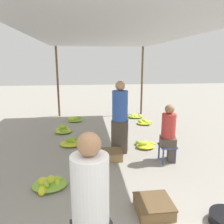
{
  "coord_description": "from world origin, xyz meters",
  "views": [
    {
      "loc": [
        -0.63,
        -1.02,
        2.14
      ],
      "look_at": [
        0.0,
        4.09,
        0.96
      ],
      "focal_mm": 35.0,
      "sensor_mm": 36.0,
      "label": 1
    }
  ],
  "objects_px": {
    "crate_near": "(112,155)",
    "banana_pile_right_2": "(135,116)",
    "vendor_seated": "(169,133)",
    "shopper_walking_mid": "(120,116)",
    "vendor_foreground": "(91,213)",
    "banana_pile_left_0": "(50,183)",
    "banana_pile_left_3": "(71,142)",
    "banana_pile_right_0": "(145,145)",
    "crate_mid": "(154,206)",
    "banana_pile_left_1": "(75,120)",
    "stool": "(167,148)",
    "banana_pile_right_1": "(145,122)",
    "banana_pile_left_2": "(63,130)"
  },
  "relations": [
    {
      "from": "banana_pile_left_0",
      "to": "banana_pile_right_0",
      "type": "relative_size",
      "value": 1.08
    },
    {
      "from": "vendor_foreground",
      "to": "stool",
      "type": "xyz_separation_m",
      "value": [
        1.73,
        2.57,
        -0.52
      ]
    },
    {
      "from": "stool",
      "to": "banana_pile_right_0",
      "type": "bearing_deg",
      "value": 107.78
    },
    {
      "from": "banana_pile_right_0",
      "to": "shopper_walking_mid",
      "type": "bearing_deg",
      "value": -164.22
    },
    {
      "from": "crate_near",
      "to": "shopper_walking_mid",
      "type": "relative_size",
      "value": 0.26
    },
    {
      "from": "vendor_foreground",
      "to": "banana_pile_right_1",
      "type": "bearing_deg",
      "value": 69.68
    },
    {
      "from": "vendor_seated",
      "to": "shopper_walking_mid",
      "type": "height_order",
      "value": "shopper_walking_mid"
    },
    {
      "from": "banana_pile_left_2",
      "to": "banana_pile_left_3",
      "type": "distance_m",
      "value": 1.13
    },
    {
      "from": "vendor_foreground",
      "to": "banana_pile_left_0",
      "type": "distance_m",
      "value": 2.08
    },
    {
      "from": "banana_pile_right_0",
      "to": "banana_pile_left_2",
      "type": "bearing_deg",
      "value": 146.08
    },
    {
      "from": "banana_pile_right_2",
      "to": "crate_near",
      "type": "xyz_separation_m",
      "value": [
        -1.36,
        -3.6,
        0.04
      ]
    },
    {
      "from": "vendor_seated",
      "to": "banana_pile_left_3",
      "type": "relative_size",
      "value": 2.31
    },
    {
      "from": "banana_pile_right_0",
      "to": "shopper_walking_mid",
      "type": "height_order",
      "value": "shopper_walking_mid"
    },
    {
      "from": "banana_pile_right_0",
      "to": "crate_mid",
      "type": "distance_m",
      "value": 2.49
    },
    {
      "from": "banana_pile_left_2",
      "to": "crate_near",
      "type": "height_order",
      "value": "banana_pile_left_2"
    },
    {
      "from": "vendor_seated",
      "to": "crate_near",
      "type": "relative_size",
      "value": 2.87
    },
    {
      "from": "vendor_seated",
      "to": "banana_pile_left_3",
      "type": "xyz_separation_m",
      "value": [
        -2.17,
        1.21,
        -0.58
      ]
    },
    {
      "from": "banana_pile_left_2",
      "to": "crate_near",
      "type": "bearing_deg",
      "value": -58.21
    },
    {
      "from": "banana_pile_left_1",
      "to": "crate_near",
      "type": "distance_m",
      "value": 3.46
    },
    {
      "from": "vendor_seated",
      "to": "shopper_walking_mid",
      "type": "bearing_deg",
      "value": 147.12
    },
    {
      "from": "stool",
      "to": "banana_pile_right_2",
      "type": "height_order",
      "value": "stool"
    },
    {
      "from": "banana_pile_right_1",
      "to": "crate_near",
      "type": "height_order",
      "value": "crate_near"
    },
    {
      "from": "banana_pile_right_0",
      "to": "banana_pile_left_0",
      "type": "bearing_deg",
      "value": -143.63
    },
    {
      "from": "banana_pile_right_2",
      "to": "banana_pile_right_1",
      "type": "bearing_deg",
      "value": -82.91
    },
    {
      "from": "banana_pile_right_0",
      "to": "banana_pile_right_1",
      "type": "height_order",
      "value": "banana_pile_right_0"
    },
    {
      "from": "banana_pile_left_2",
      "to": "banana_pile_right_0",
      "type": "bearing_deg",
      "value": -33.92
    },
    {
      "from": "banana_pile_right_0",
      "to": "vendor_seated",
      "type": "bearing_deg",
      "value": -71.04
    },
    {
      "from": "banana_pile_left_2",
      "to": "shopper_walking_mid",
      "type": "distance_m",
      "value": 2.39
    },
    {
      "from": "stool",
      "to": "banana_pile_left_0",
      "type": "relative_size",
      "value": 0.62
    },
    {
      "from": "banana_pile_right_0",
      "to": "shopper_walking_mid",
      "type": "distance_m",
      "value": 1.09
    },
    {
      "from": "vendor_seated",
      "to": "banana_pile_left_0",
      "type": "xyz_separation_m",
      "value": [
        -2.43,
        -0.76,
        -0.58
      ]
    },
    {
      "from": "banana_pile_left_0",
      "to": "banana_pile_right_1",
      "type": "height_order",
      "value": "banana_pile_left_0"
    },
    {
      "from": "banana_pile_left_3",
      "to": "banana_pile_right_0",
      "type": "height_order",
      "value": "banana_pile_left_3"
    },
    {
      "from": "banana_pile_right_0",
      "to": "banana_pile_right_1",
      "type": "relative_size",
      "value": 1.06
    },
    {
      "from": "vendor_seated",
      "to": "banana_pile_right_1",
      "type": "distance_m",
      "value": 2.97
    },
    {
      "from": "stool",
      "to": "banana_pile_left_1",
      "type": "bearing_deg",
      "value": 121.26
    },
    {
      "from": "banana_pile_left_2",
      "to": "banana_pile_right_0",
      "type": "xyz_separation_m",
      "value": [
        2.19,
        -1.47,
        -0.01
      ]
    },
    {
      "from": "banana_pile_left_3",
      "to": "crate_near",
      "type": "height_order",
      "value": "banana_pile_left_3"
    },
    {
      "from": "banana_pile_left_0",
      "to": "crate_near",
      "type": "bearing_deg",
      "value": 39.31
    },
    {
      "from": "vendor_seated",
      "to": "banana_pile_right_2",
      "type": "relative_size",
      "value": 1.96
    },
    {
      "from": "vendor_seated",
      "to": "banana_pile_left_1",
      "type": "distance_m",
      "value": 4.22
    },
    {
      "from": "banana_pile_left_3",
      "to": "banana_pile_right_1",
      "type": "relative_size",
      "value": 1.05
    },
    {
      "from": "banana_pile_left_3",
      "to": "banana_pile_right_0",
      "type": "xyz_separation_m",
      "value": [
        1.88,
        -0.38,
        -0.01
      ]
    },
    {
      "from": "banana_pile_left_1",
      "to": "crate_near",
      "type": "height_order",
      "value": "crate_near"
    },
    {
      "from": "banana_pile_right_1",
      "to": "shopper_walking_mid",
      "type": "height_order",
      "value": "shopper_walking_mid"
    },
    {
      "from": "banana_pile_left_3",
      "to": "crate_mid",
      "type": "relative_size",
      "value": 1.06
    },
    {
      "from": "banana_pile_left_1",
      "to": "shopper_walking_mid",
      "type": "height_order",
      "value": "shopper_walking_mid"
    },
    {
      "from": "crate_near",
      "to": "banana_pile_right_2",
      "type": "bearing_deg",
      "value": 69.28
    },
    {
      "from": "crate_near",
      "to": "banana_pile_right_1",
      "type": "bearing_deg",
      "value": 60.79
    },
    {
      "from": "banana_pile_left_2",
      "to": "vendor_foreground",
      "type": "bearing_deg",
      "value": -81.54
    }
  ]
}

